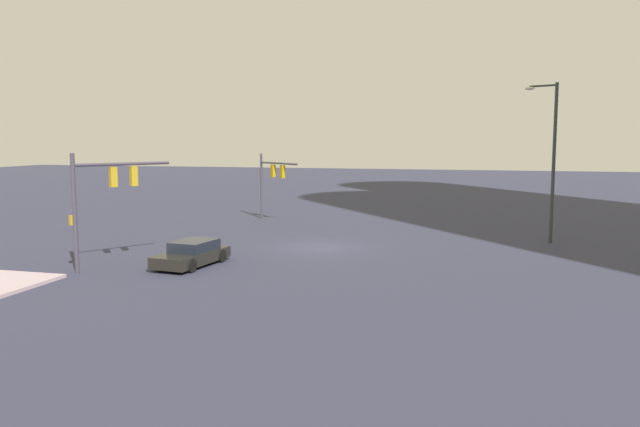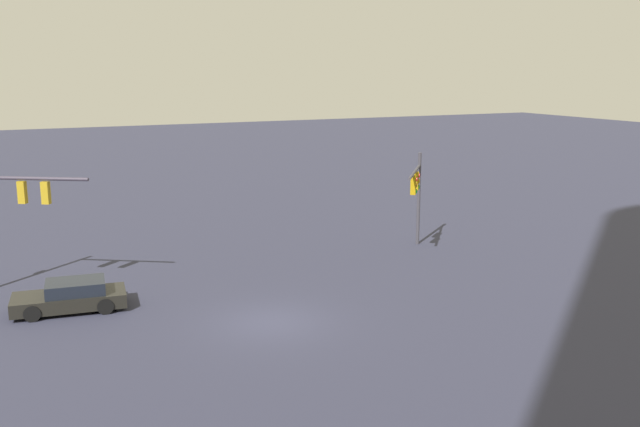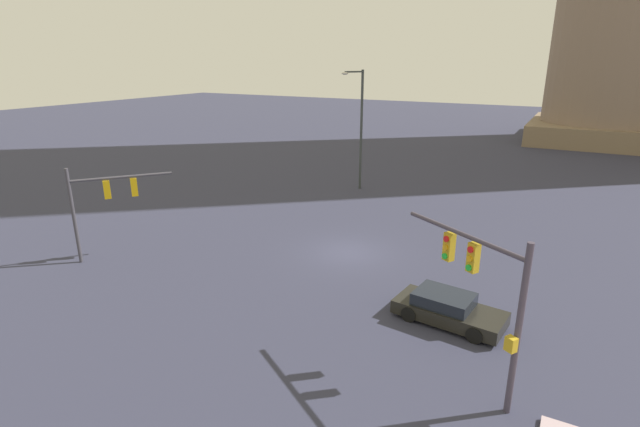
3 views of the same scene
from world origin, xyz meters
name	(u,v)px [view 2 (image 2 of 3)]	position (x,y,z in m)	size (l,w,h in m)	color
ground_plane	(271,322)	(0.00, 0.00, 0.00)	(191.99, 191.99, 0.00)	#303146
traffic_signal_near_corner	(10,207)	(8.51, -8.36, 3.70)	(4.25, 3.01, 5.49)	#3F3848
traffic_signal_opposite_side	(416,187)	(-10.81, -6.74, 3.41)	(3.26, 4.01, 5.03)	#3E3C44
sedan_car_approaching	(71,296)	(6.67, -4.68, 0.57)	(4.52, 2.37, 1.21)	black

